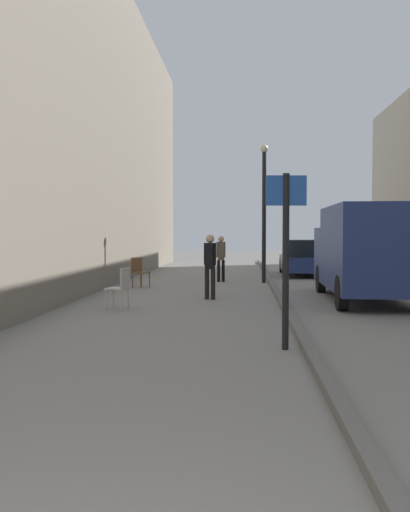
{
  "coord_description": "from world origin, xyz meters",
  "views": [
    {
      "loc": [
        0.65,
        -1.61,
        1.73
      ],
      "look_at": [
        -0.17,
        10.33,
        1.23
      ],
      "focal_mm": 39.23,
      "sensor_mm": 36.0,
      "label": 1
    }
  ],
  "objects": [
    {
      "name": "lamp_post",
      "position": [
        1.35,
        17.76,
        2.72
      ],
      "size": [
        0.28,
        0.28,
        4.76
      ],
      "color": "black",
      "rests_on": "ground_plane"
    },
    {
      "name": "parked_car",
      "position": [
        3.1,
        21.33,
        0.71
      ],
      "size": [
        1.94,
        4.25,
        1.45
      ],
      "rotation": [
        0.0,
        0.0,
        -0.03
      ],
      "color": "navy",
      "rests_on": "ground_plane"
    },
    {
      "name": "kerb_strip",
      "position": [
        1.58,
        12.0,
        0.06
      ],
      "size": [
        0.16,
        40.0,
        0.12
      ],
      "primitive_type": "cube",
      "color": "#615F5B",
      "rests_on": "ground_plane"
    },
    {
      "name": "cafe_chair_near_window",
      "position": [
        -2.67,
        15.95,
        0.55
      ],
      "size": [
        0.62,
        0.62,
        0.94
      ],
      "rotation": [
        0.0,
        0.0,
        4.06
      ],
      "color": "brown",
      "rests_on": "ground_plane"
    },
    {
      "name": "cafe_chair_by_doorway",
      "position": [
        -2.11,
        10.76,
        0.55
      ],
      "size": [
        0.53,
        0.53,
        0.94
      ],
      "rotation": [
        0.0,
        0.0,
        1.34
      ],
      "color": "#B7B2A8",
      "rests_on": "ground_plane"
    },
    {
      "name": "pedestrian_mid_block",
      "position": [
        -0.22,
        12.82,
        0.97
      ],
      "size": [
        0.33,
        0.24,
        1.69
      ],
      "rotation": [
        0.0,
        0.0,
        2.88
      ],
      "color": "black",
      "rests_on": "ground_plane"
    },
    {
      "name": "ground_plane",
      "position": [
        0.0,
        12.0,
        0.0
      ],
      "size": [
        80.0,
        80.0,
        0.0
      ],
      "primitive_type": "plane",
      "color": "gray"
    },
    {
      "name": "delivery_van",
      "position": [
        3.72,
        12.77,
        1.28
      ],
      "size": [
        2.02,
        5.48,
        2.38
      ],
      "rotation": [
        0.0,
        0.0,
        -0.02
      ],
      "color": "navy",
      "rests_on": "ground_plane"
    },
    {
      "name": "pedestrian_main_foreground",
      "position": [
        -0.14,
        18.06,
        0.94
      ],
      "size": [
        0.32,
        0.21,
        1.62
      ],
      "rotation": [
        0.0,
        0.0,
        0.16
      ],
      "color": "black",
      "rests_on": "ground_plane"
    },
    {
      "name": "street_sign_post",
      "position": [
        1.27,
        6.67,
        1.55
      ],
      "size": [
        0.6,
        0.1,
        2.6
      ],
      "rotation": [
        0.0,
        0.0,
        3.22
      ],
      "color": "black",
      "rests_on": "ground_plane"
    },
    {
      "name": "building_facade_left",
      "position": [
        -4.99,
        12.0,
        5.36
      ],
      "size": [
        2.78,
        40.0,
        10.72
      ],
      "primitive_type": "cube",
      "color": "gray",
      "rests_on": "ground_plane"
    }
  ]
}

